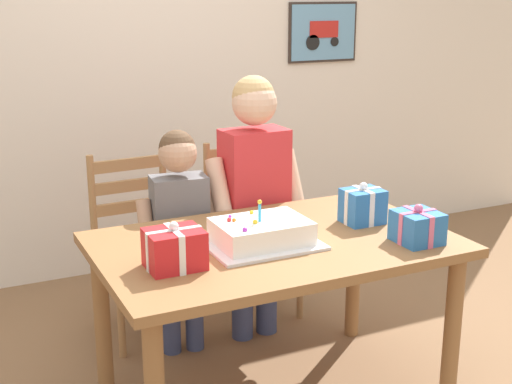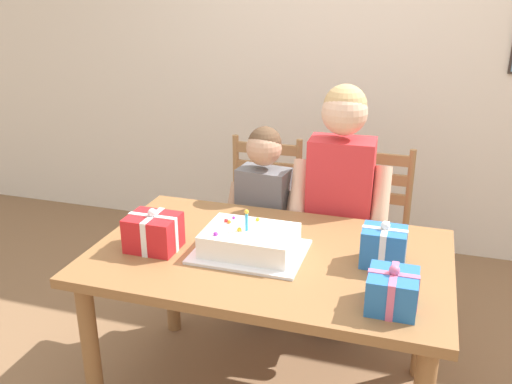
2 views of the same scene
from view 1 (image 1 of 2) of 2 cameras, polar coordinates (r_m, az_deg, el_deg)
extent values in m
cube|color=silver|center=(4.40, -9.31, 10.44)|extent=(6.40, 0.08, 2.60)
cube|color=#332823|center=(4.84, 5.39, 12.66)|extent=(0.51, 0.02, 0.39)
cube|color=#669EC6|center=(4.83, 5.44, 12.65)|extent=(0.48, 0.01, 0.36)
cube|color=red|center=(4.83, 5.49, 12.89)|extent=(0.22, 0.01, 0.11)
cylinder|color=black|center=(4.79, 4.58, 11.89)|extent=(0.10, 0.01, 0.10)
cylinder|color=black|center=(4.87, 6.33, 11.91)|extent=(0.06, 0.01, 0.06)
cube|color=olive|center=(2.88, 1.51, -4.25)|extent=(1.43, 0.90, 0.04)
cylinder|color=olive|center=(3.08, 15.48, -10.87)|extent=(0.07, 0.07, 0.69)
cylinder|color=olive|center=(3.15, -12.24, -10.06)|extent=(0.07, 0.07, 0.69)
cylinder|color=olive|center=(3.61, 7.85, -6.33)|extent=(0.07, 0.07, 0.69)
cube|color=silver|center=(2.82, 0.43, -4.16)|extent=(0.44, 0.34, 0.01)
cube|color=white|center=(2.80, 0.43, -3.18)|extent=(0.36, 0.26, 0.09)
cylinder|color=#33ADE5|center=(2.77, 0.30, -1.69)|extent=(0.01, 0.01, 0.07)
sphere|color=yellow|center=(2.75, 0.30, -0.80)|extent=(0.02, 0.02, 0.02)
sphere|color=yellow|center=(2.87, -0.35, -1.64)|extent=(0.02, 0.02, 0.02)
sphere|color=red|center=(2.78, -2.17, -2.24)|extent=(0.02, 0.02, 0.02)
sphere|color=purple|center=(2.82, -2.11, -1.98)|extent=(0.01, 0.01, 0.01)
sphere|color=purple|center=(2.66, -0.90, -3.04)|extent=(0.02, 0.02, 0.02)
sphere|color=yellow|center=(2.75, -0.07, -2.41)|extent=(0.02, 0.02, 0.02)
sphere|color=orange|center=(2.78, -1.78, -2.25)|extent=(0.02, 0.02, 0.02)
cube|color=red|center=(2.59, -6.56, -4.57)|extent=(0.20, 0.17, 0.14)
cube|color=white|center=(2.59, -6.56, -4.57)|extent=(0.21, 0.02, 0.15)
cube|color=white|center=(2.59, -6.56, -4.57)|extent=(0.02, 0.17, 0.15)
sphere|color=white|center=(2.56, -6.62, -2.76)|extent=(0.04, 0.04, 0.04)
cube|color=#286BB7|center=(3.10, 8.56, -1.13)|extent=(0.17, 0.14, 0.15)
cube|color=white|center=(3.10, 8.56, -1.13)|extent=(0.17, 0.02, 0.15)
cube|color=white|center=(3.10, 8.56, -1.13)|extent=(0.02, 0.15, 0.15)
sphere|color=white|center=(3.07, 8.63, 0.45)|extent=(0.04, 0.04, 0.04)
cube|color=#286BB7|center=(2.90, 12.82, -2.77)|extent=(0.16, 0.17, 0.13)
cube|color=#DB668E|center=(2.90, 12.82, -2.77)|extent=(0.17, 0.02, 0.13)
cube|color=#DB668E|center=(2.90, 12.82, -2.77)|extent=(0.02, 0.18, 0.13)
sphere|color=#DB668E|center=(2.88, 12.92, -1.29)|extent=(0.04, 0.04, 0.04)
cube|color=#A87A4C|center=(3.61, -9.04, -4.65)|extent=(0.44, 0.44, 0.04)
cylinder|color=#A87A4C|center=(3.60, -4.97, -8.63)|extent=(0.04, 0.04, 0.43)
cylinder|color=#A87A4C|center=(3.48, -10.80, -9.75)|extent=(0.04, 0.04, 0.43)
cylinder|color=#A87A4C|center=(3.92, -7.19, -6.55)|extent=(0.04, 0.04, 0.43)
cylinder|color=#A87A4C|center=(3.81, -12.56, -7.49)|extent=(0.04, 0.04, 0.43)
cylinder|color=#A87A4C|center=(3.76, -7.44, 0.21)|extent=(0.04, 0.04, 0.45)
cylinder|color=#A87A4C|center=(3.65, -13.01, -0.56)|extent=(0.04, 0.04, 0.45)
cube|color=#A87A4C|center=(3.72, -10.14, -1.16)|extent=(0.36, 0.04, 0.06)
cube|color=#A87A4C|center=(3.69, -10.22, 0.51)|extent=(0.36, 0.04, 0.06)
cube|color=#A87A4C|center=(3.66, -10.31, 2.20)|extent=(0.36, 0.04, 0.06)
cube|color=#A87A4C|center=(3.81, -0.21, -3.30)|extent=(0.43, 0.43, 0.04)
cylinder|color=#A87A4C|center=(3.81, 3.58, -7.12)|extent=(0.04, 0.04, 0.43)
cylinder|color=#A87A4C|center=(3.67, -1.76, -8.06)|extent=(0.04, 0.04, 0.43)
cylinder|color=#A87A4C|center=(4.13, 1.17, -5.23)|extent=(0.04, 0.04, 0.43)
cylinder|color=#A87A4C|center=(3.99, -3.81, -6.01)|extent=(0.04, 0.04, 0.43)
cylinder|color=#A87A4C|center=(3.98, 1.21, 1.22)|extent=(0.04, 0.04, 0.45)
cylinder|color=#A87A4C|center=(3.84, -3.95, 0.64)|extent=(0.04, 0.04, 0.45)
cube|color=#A87A4C|center=(3.92, -1.32, -0.01)|extent=(0.36, 0.04, 0.06)
cube|color=#A87A4C|center=(3.90, -1.33, 1.58)|extent=(0.36, 0.04, 0.06)
cube|color=#A87A4C|center=(3.87, -1.34, 3.19)|extent=(0.36, 0.04, 0.06)
cylinder|color=#38426B|center=(3.65, 0.86, -7.60)|extent=(0.11, 0.11, 0.50)
cylinder|color=#38426B|center=(3.59, -1.11, -8.01)|extent=(0.11, 0.11, 0.50)
cube|color=red|center=(3.44, -0.12, 0.37)|extent=(0.32, 0.20, 0.57)
cylinder|color=#E0B293|center=(3.50, 3.01, 0.33)|extent=(0.09, 0.24, 0.38)
cylinder|color=#E0B293|center=(3.33, -2.82, -0.52)|extent=(0.09, 0.24, 0.38)
sphere|color=#E0B293|center=(3.35, -0.13, 7.18)|extent=(0.21, 0.21, 0.21)
sphere|color=tan|center=(3.35, -0.21, 7.65)|extent=(0.20, 0.20, 0.20)
cylinder|color=#38426B|center=(3.51, -4.99, -9.40)|extent=(0.09, 0.09, 0.41)
cylinder|color=#38426B|center=(3.49, -6.84, -9.63)|extent=(0.09, 0.09, 0.41)
cube|color=slate|center=(3.34, -6.13, -2.65)|extent=(0.27, 0.19, 0.47)
cylinder|color=tan|center=(3.35, -3.30, -2.79)|extent=(0.09, 0.20, 0.31)
cylinder|color=tan|center=(3.28, -8.75, -3.36)|extent=(0.09, 0.20, 0.31)
sphere|color=tan|center=(3.24, -6.31, 3.11)|extent=(0.18, 0.18, 0.18)
sphere|color=brown|center=(3.25, -6.36, 3.53)|extent=(0.17, 0.17, 0.17)
camera|label=2|loc=(1.85, 51.13, 11.76)|focal=38.94mm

